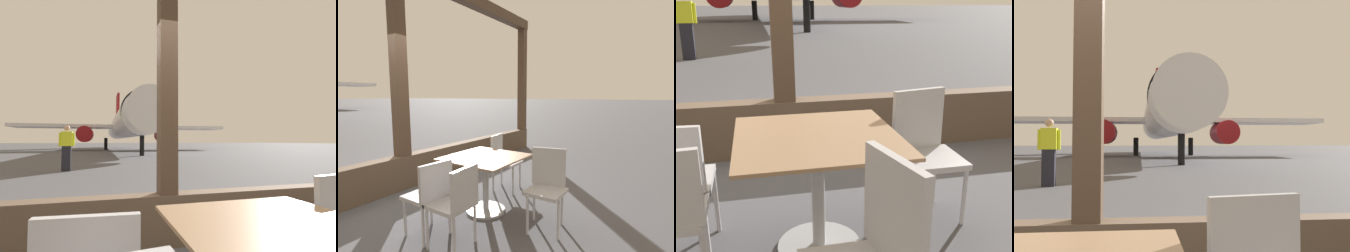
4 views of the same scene
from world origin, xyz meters
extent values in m
plane|color=#4C4C51|center=(0.00, 40.00, 0.00)|extent=(220.00, 220.00, 0.00)
cube|color=brown|center=(0.00, 0.00, 0.28)|extent=(8.33, 0.24, 0.55)
cube|color=#8C6B4C|center=(0.05, -1.71, 0.74)|extent=(0.93, 0.93, 0.02)
cylinder|color=#9EA0A5|center=(0.05, -1.71, 0.37)|extent=(0.08, 0.08, 0.73)
cylinder|color=#9EA0A5|center=(0.05, -1.71, 0.01)|extent=(0.52, 0.52, 0.03)
cube|color=#B2B2B7|center=(-0.76, -1.52, 0.45)|extent=(0.40, 0.40, 0.04)
cylinder|color=#B2B2B7|center=(-0.58, -1.36, 0.23)|extent=(0.03, 0.03, 0.45)
cylinder|color=#B2B2B7|center=(-0.61, -1.70, 0.23)|extent=(0.03, 0.03, 0.45)
cylinder|color=#B2B2B7|center=(-0.61, -1.71, 0.22)|extent=(0.03, 0.03, 0.45)
cube|color=#B2B2B7|center=(0.87, -1.52, 0.46)|extent=(0.40, 0.40, 0.04)
cube|color=#B2B2B7|center=(0.84, -1.34, 0.69)|extent=(0.40, 0.12, 0.43)
cylinder|color=#B2B2B7|center=(1.07, -1.65, 0.23)|extent=(0.03, 0.03, 0.46)
cylinder|color=#B2B2B7|center=(0.74, -1.72, 0.23)|extent=(0.03, 0.03, 0.46)
cylinder|color=#B2B2B7|center=(1.01, -1.32, 0.23)|extent=(0.03, 0.03, 0.46)
cylinder|color=#B2B2B7|center=(0.67, -1.38, 0.23)|extent=(0.03, 0.03, 0.46)
cube|color=#B2B2B7|center=(0.23, -2.53, 0.70)|extent=(0.14, 0.40, 0.45)
cylinder|color=black|center=(2.45, 16.42, 0.78)|extent=(0.36, 0.36, 1.56)
cylinder|color=black|center=(0.05, 31.07, 0.78)|extent=(0.44, 0.44, 1.56)
cylinder|color=black|center=(4.85, 31.07, 0.78)|extent=(0.44, 0.44, 1.56)
cube|color=black|center=(-1.95, 7.41, 0.47)|extent=(0.32, 0.20, 0.95)
cube|color=yellow|center=(-1.95, 7.41, 1.23)|extent=(0.40, 0.22, 0.55)
cylinder|color=yellow|center=(-1.71, 7.45, 1.20)|extent=(0.09, 0.09, 0.52)
camera|label=1|loc=(-0.74, -2.70, 1.14)|focal=26.36mm
camera|label=2|loc=(-2.50, -3.68, 1.55)|focal=26.70mm
camera|label=3|loc=(-0.27, -3.82, 1.49)|focal=41.90mm
camera|label=4|loc=(0.37, -2.89, 1.12)|focal=41.48mm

